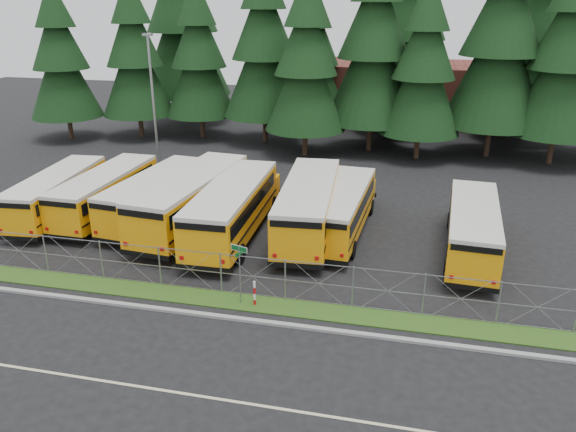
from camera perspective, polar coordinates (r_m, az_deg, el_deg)
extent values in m
plane|color=black|center=(26.80, -3.99, -6.95)|extent=(120.00, 120.00, 0.00)
cube|color=gray|center=(24.23, -6.12, -10.22)|extent=(50.00, 0.25, 0.12)
cube|color=#204012|center=(25.38, -5.10, -8.67)|extent=(50.00, 1.40, 0.06)
cube|color=beige|center=(20.55, -10.67, -17.28)|extent=(50.00, 0.12, 0.01)
cube|color=brown|center=(63.25, 12.06, 12.23)|extent=(22.00, 10.00, 6.00)
cylinder|color=gray|center=(24.63, -4.90, -6.02)|extent=(0.06, 0.06, 2.80)
cube|color=#0C5521|center=(24.07, -4.99, -3.31)|extent=(0.77, 0.27, 0.22)
cube|color=white|center=(24.07, -4.99, -3.31)|extent=(0.81, 0.27, 0.26)
cube|color=#0C5521|center=(24.17, -4.98, -3.83)|extent=(0.19, 0.53, 0.18)
cylinder|color=#B20C0C|center=(24.80, -3.42, -7.88)|extent=(0.11, 0.11, 1.20)
cylinder|color=gray|center=(44.87, -13.50, 11.02)|extent=(0.20, 0.20, 10.00)
cube|color=gray|center=(44.27, -14.09, 17.45)|extent=(0.70, 0.35, 0.18)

